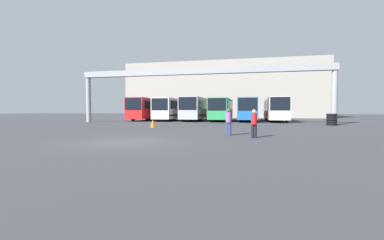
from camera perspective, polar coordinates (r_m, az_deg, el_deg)
ground_plane at (r=12.86m, az=-14.59°, el=-4.81°), size 200.00×200.00×0.00m
building_backdrop at (r=58.94m, az=6.94°, el=6.43°), size 42.11×12.00×11.84m
overhead_gantry at (r=30.42m, az=1.46°, el=9.57°), size 29.70×0.80×6.45m
bus_slot_0 at (r=40.19m, az=-9.67°, el=2.66°), size 2.60×10.70×3.30m
bus_slot_1 at (r=38.69m, az=-4.64°, el=2.64°), size 2.51×10.23×3.23m
bus_slot_2 at (r=38.10m, az=0.93°, el=2.75°), size 2.62×10.95×3.33m
bus_slot_3 at (r=37.49m, az=6.56°, el=2.60°), size 2.55×10.89×3.16m
bus_slot_4 at (r=37.79m, az=12.32°, el=2.54°), size 2.53×11.90×3.15m
bus_slot_5 at (r=37.99m, az=18.00°, el=2.54°), size 2.52×11.97×3.22m
pedestrian_mid_right at (r=14.72m, az=13.60°, el=-0.63°), size 0.33×0.33×1.59m
pedestrian_far_center at (r=15.89m, az=8.13°, el=-0.23°), size 0.35×0.35×1.67m
traffic_cone at (r=23.44m, az=-8.71°, el=-0.74°), size 0.44×0.44×0.72m
tire_stack at (r=29.97m, az=28.61°, el=0.11°), size 1.04×1.04×1.20m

